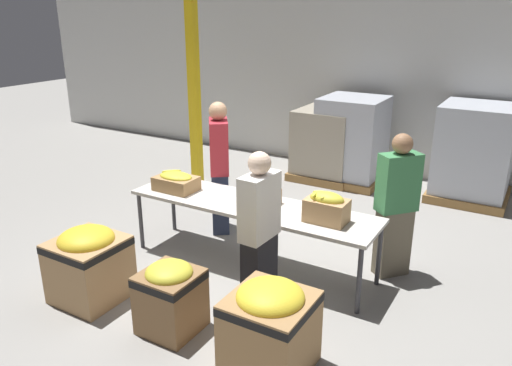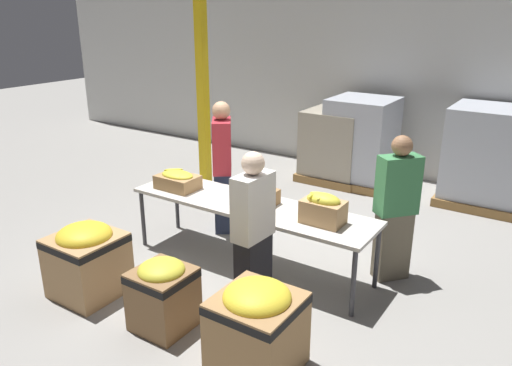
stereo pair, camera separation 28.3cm
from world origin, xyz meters
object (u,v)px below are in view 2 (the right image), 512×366
banana_box_1 (258,194)px  banana_box_0 (178,180)px  support_pillar (202,63)px  pallet_stack_1 (336,146)px  sorting_table (250,208)px  donation_bin_1 (163,292)px  volunteer_2 (222,168)px  pallet_stack_0 (485,157)px  donation_bin_0 (87,258)px  volunteer_0 (396,210)px  banana_box_2 (323,208)px  donation_bin_2 (257,325)px  pallet_stack_2 (361,142)px  volunteer_1 (253,234)px

banana_box_1 → banana_box_0: bearing=-173.4°
support_pillar → pallet_stack_1: support_pillar is taller
sorting_table → donation_bin_1: size_ratio=4.28×
donation_bin_1 → pallet_stack_1: 4.83m
pallet_stack_1 → volunteer_2: bearing=-97.5°
sorting_table → pallet_stack_0: bearing=62.8°
donation_bin_0 → volunteer_0: bearing=39.4°
banana_box_2 → donation_bin_0: (-1.96, -1.40, -0.51)m
volunteer_0 → donation_bin_0: 3.26m
sorting_table → volunteer_2: volunteer_2 is taller
banana_box_1 → volunteer_2: volunteer_2 is taller
donation_bin_2 → support_pillar: 4.93m
donation_bin_1 → pallet_stack_2: (-0.07, 4.83, 0.35)m
volunteer_1 → pallet_stack_0: size_ratio=1.09×
volunteer_2 → donation_bin_0: size_ratio=2.23×
banana_box_2 → volunteer_0: (0.54, 0.65, -0.12)m
donation_bin_0 → support_pillar: support_pillar is taller
volunteer_0 → pallet_stack_1: volunteer_0 is taller
sorting_table → donation_bin_1: sorting_table is taller
banana_box_0 → banana_box_1: banana_box_1 is taller
sorting_table → support_pillar: 3.20m
donation_bin_1 → sorting_table: bearing=90.1°
banana_box_1 → volunteer_0: 1.49m
pallet_stack_0 → pallet_stack_2: 1.90m
volunteer_2 → pallet_stack_2: size_ratio=1.20×
banana_box_2 → volunteer_0: size_ratio=0.26×
banana_box_2 → donation_bin_1: bearing=-122.9°
volunteer_1 → donation_bin_0: (-1.57, -0.73, -0.39)m
banana_box_2 → volunteer_0: bearing=50.5°
sorting_table → volunteer_2: bearing=143.7°
volunteer_1 → pallet_stack_1: volunteer_1 is taller
sorting_table → banana_box_0: banana_box_0 is taller
banana_box_0 → banana_box_1: bearing=6.6°
volunteer_1 → donation_bin_2: 0.98m
sorting_table → banana_box_0: size_ratio=5.89×
volunteer_2 → pallet_stack_1: bearing=136.7°
donation_bin_1 → volunteer_2: bearing=112.7°
donation_bin_1 → pallet_stack_2: 4.85m
pallet_stack_0 → pallet_stack_2: size_ratio=1.02×
volunteer_1 → support_pillar: support_pillar is taller
sorting_table → pallet_stack_1: size_ratio=2.42×
banana_box_2 → volunteer_1: (-0.40, -0.68, -0.12)m
banana_box_0 → pallet_stack_2: pallet_stack_2 is taller
sorting_table → volunteer_0: bearing=23.4°
pallet_stack_2 → banana_box_2: bearing=-74.1°
sorting_table → volunteer_0: 1.58m
support_pillar → banana_box_0: bearing=-58.9°
pallet_stack_2 → volunteer_0: bearing=-61.4°
pallet_stack_2 → volunteer_1: bearing=-82.0°
volunteer_1 → donation_bin_1: 0.99m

